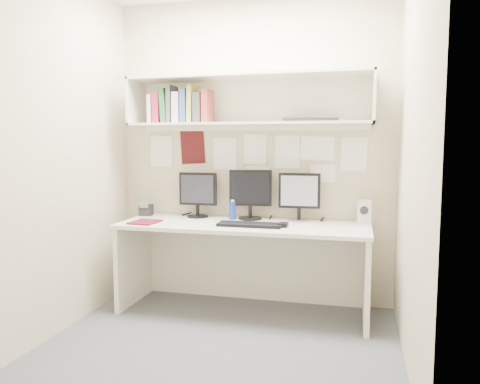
% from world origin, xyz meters
% --- Properties ---
extents(floor, '(2.40, 2.00, 0.01)m').
position_xyz_m(floor, '(0.00, 0.00, 0.00)').
color(floor, '#4B4B50').
rests_on(floor, ground).
extents(wall_back, '(2.40, 0.02, 2.60)m').
position_xyz_m(wall_back, '(0.00, 1.00, 1.30)').
color(wall_back, '#BDAF91').
rests_on(wall_back, ground).
extents(wall_front, '(2.40, 0.02, 2.60)m').
position_xyz_m(wall_front, '(0.00, -1.00, 1.30)').
color(wall_front, '#BDAF91').
rests_on(wall_front, ground).
extents(wall_left, '(0.02, 2.00, 2.60)m').
position_xyz_m(wall_left, '(-1.20, 0.00, 1.30)').
color(wall_left, '#BDAF91').
rests_on(wall_left, ground).
extents(wall_right, '(0.02, 2.00, 2.60)m').
position_xyz_m(wall_right, '(1.20, 0.00, 1.30)').
color(wall_right, '#BDAF91').
rests_on(wall_right, ground).
extents(desk, '(2.00, 0.70, 0.73)m').
position_xyz_m(desk, '(0.00, 0.65, 0.37)').
color(desk, beige).
rests_on(desk, floor).
extents(overhead_hutch, '(2.00, 0.38, 0.40)m').
position_xyz_m(overhead_hutch, '(0.00, 0.86, 1.72)').
color(overhead_hutch, silver).
rests_on(overhead_hutch, wall_back).
extents(pinned_papers, '(1.92, 0.01, 0.48)m').
position_xyz_m(pinned_papers, '(0.00, 0.99, 1.25)').
color(pinned_papers, white).
rests_on(pinned_papers, wall_back).
extents(monitor_left, '(0.33, 0.18, 0.39)m').
position_xyz_m(monitor_left, '(-0.46, 0.87, 0.95)').
color(monitor_left, black).
rests_on(monitor_left, desk).
extents(monitor_center, '(0.36, 0.20, 0.42)m').
position_xyz_m(monitor_center, '(0.01, 0.87, 0.96)').
color(monitor_center, black).
rests_on(monitor_center, desk).
extents(monitor_right, '(0.34, 0.19, 0.40)m').
position_xyz_m(monitor_right, '(0.42, 0.87, 0.95)').
color(monitor_right, '#A5A5AA').
rests_on(monitor_right, desk).
extents(keyboard, '(0.50, 0.18, 0.02)m').
position_xyz_m(keyboard, '(0.08, 0.53, 0.74)').
color(keyboard, black).
rests_on(keyboard, desk).
extents(mouse, '(0.07, 0.11, 0.03)m').
position_xyz_m(mouse, '(0.34, 0.56, 0.75)').
color(mouse, black).
rests_on(mouse, desk).
extents(speaker, '(0.11, 0.12, 0.19)m').
position_xyz_m(speaker, '(0.94, 0.86, 0.83)').
color(speaker, beige).
rests_on(speaker, desk).
extents(blue_bottle, '(0.05, 0.05, 0.17)m').
position_xyz_m(blue_bottle, '(-0.13, 0.81, 0.81)').
color(blue_bottle, navy).
rests_on(blue_bottle, desk).
extents(maroon_notebook, '(0.22, 0.26, 0.01)m').
position_xyz_m(maroon_notebook, '(-0.78, 0.48, 0.74)').
color(maroon_notebook, '#5D1018').
rests_on(maroon_notebook, desk).
extents(desk_phone, '(0.11, 0.10, 0.13)m').
position_xyz_m(desk_phone, '(-0.94, 0.84, 0.78)').
color(desk_phone, black).
rests_on(desk_phone, desk).
extents(book_stack, '(0.53, 0.19, 0.32)m').
position_xyz_m(book_stack, '(-0.58, 0.79, 1.68)').
color(book_stack, silver).
rests_on(book_stack, overhead_hutch).
extents(hutch_tray, '(0.46, 0.24, 0.03)m').
position_xyz_m(hutch_tray, '(0.50, 0.83, 1.56)').
color(hutch_tray, black).
rests_on(hutch_tray, overhead_hutch).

